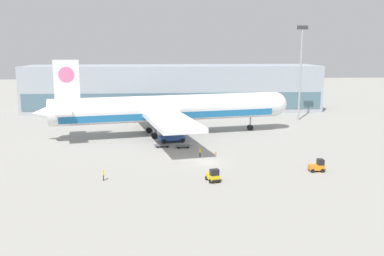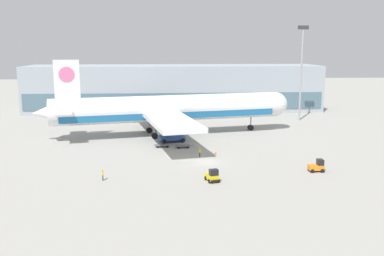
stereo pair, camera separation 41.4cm
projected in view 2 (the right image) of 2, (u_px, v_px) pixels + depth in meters
ground_plane at (206, 162)px, 73.81m from camera, size 400.00×400.00×0.00m
terminal_building at (174, 88)px, 134.17m from camera, size 90.00×18.20×14.00m
light_mast at (302, 67)px, 113.72m from camera, size 2.80×0.50×25.13m
airplane_main at (166, 109)px, 95.67m from camera, size 57.40×48.62×17.00m
scissor_lift_loader at (172, 133)px, 89.59m from camera, size 5.71×4.28×4.96m
baggage_tug_foreground at (212, 176)px, 63.03m from camera, size 2.14×2.72×2.00m
baggage_tug_mid at (317, 166)px, 68.11m from camera, size 2.47×1.66×2.00m
baggage_dolly_lead at (162, 145)px, 84.94m from camera, size 3.77×1.87×0.48m
baggage_dolly_second at (183, 146)px, 84.40m from camera, size 3.77×1.87×0.48m
ground_crew_near at (200, 151)px, 77.18m from camera, size 0.26×0.57×1.76m
ground_crew_far at (103, 174)px, 63.57m from camera, size 0.28×0.56×1.74m
traffic_cone_near at (216, 152)px, 79.65m from camera, size 0.40×0.40×0.65m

